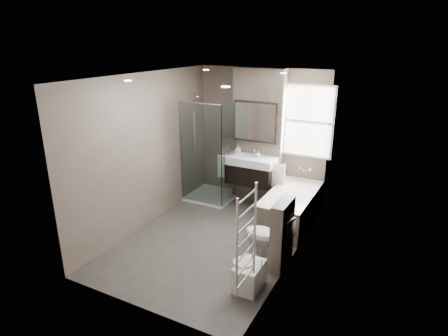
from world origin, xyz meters
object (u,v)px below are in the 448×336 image
Objects in this scene: bathtub at (291,206)px; bidet at (249,275)px; vanity at (251,170)px; toilet at (267,237)px.

bidet is (0.09, -2.05, -0.13)m from bathtub.
vanity reaches higher than bidet.
vanity is 1.31× the size of toilet.
toilet is at bearing -88.02° from bathtub.
bathtub is at bearing -169.51° from toilet.
bathtub reaches higher than bidet.
bathtub is at bearing -19.37° from vanity.
bathtub is 2.21× the size of toilet.
toilet reaches higher than bathtub.
vanity reaches higher than bathtub.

